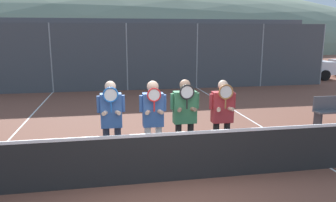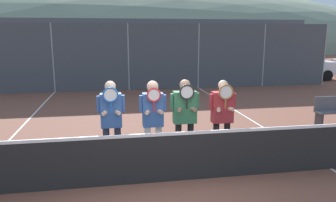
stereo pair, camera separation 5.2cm
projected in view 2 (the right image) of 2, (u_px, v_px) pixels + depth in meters
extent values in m
plane|color=brown|center=(161.00, 182.00, 5.92)|extent=(120.00, 120.00, 0.00)
ellipsoid|color=slate|center=(114.00, 47.00, 63.88)|extent=(115.54, 64.19, 22.47)
cube|color=tan|center=(138.00, 50.00, 21.66)|extent=(19.92, 5.00, 3.11)
cube|color=#4C4C51|center=(137.00, 23.00, 21.31)|extent=(20.42, 5.50, 0.36)
cylinder|color=gray|center=(53.00, 58.00, 14.63)|extent=(0.06, 0.06, 3.10)
cylinder|color=gray|center=(128.00, 57.00, 15.20)|extent=(0.06, 0.06, 3.10)
cylinder|color=gray|center=(199.00, 56.00, 15.77)|extent=(0.06, 0.06, 3.10)
cylinder|color=gray|center=(264.00, 56.00, 16.34)|extent=(0.06, 0.06, 3.10)
cylinder|color=gray|center=(325.00, 55.00, 16.91)|extent=(0.06, 0.06, 3.10)
cube|color=#42474C|center=(128.00, 57.00, 15.20)|extent=(20.20, 0.02, 3.10)
cube|color=black|center=(161.00, 159.00, 5.83)|extent=(8.99, 0.02, 0.87)
cube|color=white|center=(161.00, 134.00, 5.73)|extent=(8.99, 0.03, 0.06)
cube|color=white|center=(9.00, 140.00, 8.23)|extent=(0.05, 16.00, 0.01)
cube|color=white|center=(262.00, 127.00, 9.38)|extent=(0.05, 16.00, 0.01)
cylinder|color=#232838|center=(107.00, 147.00, 6.48)|extent=(0.13, 0.13, 0.84)
cylinder|color=#232838|center=(118.00, 147.00, 6.51)|extent=(0.13, 0.13, 0.84)
cube|color=#335693|center=(111.00, 110.00, 6.34)|extent=(0.41, 0.22, 0.66)
sphere|color=#DBB293|center=(110.00, 86.00, 6.25)|extent=(0.21, 0.21, 0.21)
cylinder|color=#335693|center=(99.00, 104.00, 6.28)|extent=(0.08, 0.08, 0.32)
cylinder|color=#335693|center=(123.00, 103.00, 6.36)|extent=(0.08, 0.08, 0.32)
cylinder|color=#DBB293|center=(106.00, 112.00, 6.24)|extent=(0.16, 0.27, 0.08)
cylinder|color=#DBB293|center=(116.00, 112.00, 6.28)|extent=(0.16, 0.27, 0.08)
cylinder|color=#1E5BAD|center=(111.00, 107.00, 6.15)|extent=(0.03, 0.03, 0.20)
torus|color=#1E5BAD|center=(110.00, 95.00, 6.10)|extent=(0.30, 0.03, 0.30)
cylinder|color=silver|center=(110.00, 95.00, 6.10)|extent=(0.24, 0.00, 0.24)
cylinder|color=white|center=(148.00, 146.00, 6.55)|extent=(0.13, 0.13, 0.83)
cylinder|color=white|center=(159.00, 146.00, 6.58)|extent=(0.13, 0.13, 0.83)
cube|color=#335693|center=(153.00, 110.00, 6.41)|extent=(0.40, 0.22, 0.66)
sphere|color=tan|center=(153.00, 87.00, 6.32)|extent=(0.23, 0.23, 0.23)
cylinder|color=#335693|center=(141.00, 104.00, 6.35)|extent=(0.08, 0.08, 0.32)
cylinder|color=#335693|center=(164.00, 103.00, 6.43)|extent=(0.08, 0.08, 0.32)
cylinder|color=tan|center=(148.00, 112.00, 6.31)|extent=(0.16, 0.27, 0.08)
cylinder|color=tan|center=(159.00, 111.00, 6.35)|extent=(0.16, 0.27, 0.08)
cylinder|color=red|center=(154.00, 106.00, 6.22)|extent=(0.03, 0.03, 0.20)
torus|color=red|center=(154.00, 95.00, 6.17)|extent=(0.27, 0.03, 0.27)
cylinder|color=silver|center=(154.00, 95.00, 6.17)|extent=(0.22, 0.00, 0.22)
cylinder|color=black|center=(178.00, 142.00, 6.79)|extent=(0.13, 0.13, 0.83)
cylinder|color=black|center=(190.00, 142.00, 6.83)|extent=(0.13, 0.13, 0.83)
cube|color=#337047|center=(185.00, 107.00, 6.66)|extent=(0.47, 0.22, 0.66)
sphere|color=#997056|center=(185.00, 85.00, 6.57)|extent=(0.22, 0.22, 0.22)
cylinder|color=#337047|center=(172.00, 102.00, 6.59)|extent=(0.08, 0.08, 0.32)
cylinder|color=#337047|center=(197.00, 101.00, 6.68)|extent=(0.08, 0.08, 0.32)
cylinder|color=#997056|center=(180.00, 109.00, 6.56)|extent=(0.16, 0.27, 0.08)
cylinder|color=#997056|center=(191.00, 109.00, 6.60)|extent=(0.16, 0.27, 0.08)
cylinder|color=black|center=(187.00, 104.00, 6.47)|extent=(0.03, 0.03, 0.20)
torus|color=black|center=(187.00, 92.00, 6.42)|extent=(0.31, 0.03, 0.31)
cylinder|color=silver|center=(187.00, 92.00, 6.42)|extent=(0.25, 0.00, 0.25)
cylinder|color=black|center=(216.00, 141.00, 6.89)|extent=(0.13, 0.13, 0.82)
cylinder|color=black|center=(227.00, 140.00, 6.93)|extent=(0.13, 0.13, 0.82)
cube|color=maroon|center=(222.00, 107.00, 6.76)|extent=(0.43, 0.22, 0.65)
sphere|color=#DBB293|center=(223.00, 85.00, 6.67)|extent=(0.21, 0.21, 0.21)
cylinder|color=maroon|center=(211.00, 102.00, 6.69)|extent=(0.08, 0.08, 0.32)
cylinder|color=maroon|center=(234.00, 101.00, 6.78)|extent=(0.08, 0.08, 0.32)
cylinder|color=#DBB293|center=(219.00, 109.00, 6.66)|extent=(0.16, 0.27, 0.08)
cylinder|color=#DBB293|center=(229.00, 108.00, 6.69)|extent=(0.16, 0.27, 0.08)
cylinder|color=#936033|center=(226.00, 104.00, 6.56)|extent=(0.03, 0.03, 0.20)
torus|color=#936033|center=(226.00, 92.00, 6.52)|extent=(0.31, 0.03, 0.31)
cylinder|color=silver|center=(226.00, 92.00, 6.52)|extent=(0.26, 0.00, 0.26)
cube|color=maroon|center=(16.00, 72.00, 16.61)|extent=(4.63, 1.86, 0.79)
cube|color=#2D3842|center=(15.00, 58.00, 16.46)|extent=(2.54, 1.71, 0.65)
cylinder|color=black|center=(44.00, 82.00, 16.03)|extent=(0.60, 0.16, 0.60)
cylinder|color=black|center=(51.00, 77.00, 17.86)|extent=(0.60, 0.16, 0.60)
cube|color=#B2B7BC|center=(119.00, 71.00, 17.38)|extent=(4.12, 1.82, 0.77)
cube|color=#2D3842|center=(119.00, 58.00, 17.23)|extent=(2.27, 1.67, 0.63)
cylinder|color=black|center=(146.00, 80.00, 16.78)|extent=(0.60, 0.16, 0.60)
cylinder|color=black|center=(143.00, 75.00, 18.58)|extent=(0.60, 0.16, 0.60)
cylinder|color=black|center=(93.00, 81.00, 16.33)|extent=(0.60, 0.16, 0.60)
cylinder|color=black|center=(94.00, 76.00, 18.13)|extent=(0.60, 0.16, 0.60)
cube|color=#285638|center=(211.00, 68.00, 18.45)|extent=(4.53, 1.86, 0.83)
cube|color=#2D3842|center=(211.00, 55.00, 18.29)|extent=(2.49, 1.71, 0.68)
cylinder|color=black|center=(242.00, 77.00, 17.86)|extent=(0.60, 0.16, 0.60)
cylinder|color=black|center=(229.00, 73.00, 19.69)|extent=(0.60, 0.16, 0.60)
cylinder|color=black|center=(189.00, 78.00, 17.37)|extent=(0.60, 0.16, 0.60)
cylinder|color=black|center=(182.00, 74.00, 19.20)|extent=(0.60, 0.16, 0.60)
cube|color=silver|center=(297.00, 68.00, 19.05)|extent=(4.15, 1.73, 0.74)
cube|color=#2D3842|center=(298.00, 56.00, 18.91)|extent=(2.28, 1.59, 0.61)
cylinder|color=black|center=(327.00, 76.00, 18.49)|extent=(0.60, 0.16, 0.60)
cylinder|color=black|center=(309.00, 72.00, 20.20)|extent=(0.60, 0.16, 0.60)
cylinder|color=black|center=(283.00, 77.00, 18.04)|extent=(0.60, 0.16, 0.60)
cylinder|color=black|center=(268.00, 73.00, 19.75)|extent=(0.60, 0.16, 0.60)
cube|color=#333338|center=(319.00, 120.00, 9.37)|extent=(0.06, 0.32, 0.40)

